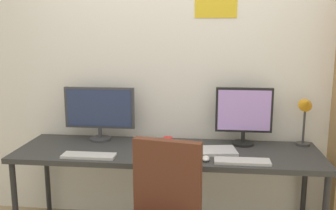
{
  "coord_description": "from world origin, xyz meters",
  "views": [
    {
      "loc": [
        0.32,
        -2.21,
        1.66
      ],
      "look_at": [
        0.0,
        0.65,
        1.09
      ],
      "focal_mm": 40.32,
      "sensor_mm": 36.0,
      "label": 1
    }
  ],
  "objects_px": {
    "desk": "(167,156)",
    "monitor_left": "(99,111)",
    "keyboard_left": "(89,156)",
    "keyboard_right": "(242,161)",
    "coffee_mug": "(169,143)",
    "computer_mouse": "(206,158)",
    "desk_lamp": "(306,112)",
    "laptop_closed": "(215,151)",
    "monitor_right": "(244,114)"
  },
  "relations": [
    {
      "from": "keyboard_right",
      "to": "monitor_left",
      "type": "bearing_deg",
      "value": 159.13
    },
    {
      "from": "monitor_right",
      "to": "desk_lamp",
      "type": "relative_size",
      "value": 1.11
    },
    {
      "from": "laptop_closed",
      "to": "coffee_mug",
      "type": "height_order",
      "value": "coffee_mug"
    },
    {
      "from": "monitor_left",
      "to": "computer_mouse",
      "type": "distance_m",
      "value": 1.03
    },
    {
      "from": "keyboard_left",
      "to": "keyboard_right",
      "type": "bearing_deg",
      "value": 0.0
    },
    {
      "from": "monitor_right",
      "to": "desk",
      "type": "bearing_deg",
      "value": -160.52
    },
    {
      "from": "desk_lamp",
      "to": "keyboard_left",
      "type": "distance_m",
      "value": 1.73
    },
    {
      "from": "desk",
      "to": "laptop_closed",
      "type": "relative_size",
      "value": 7.41
    },
    {
      "from": "laptop_closed",
      "to": "coffee_mug",
      "type": "xyz_separation_m",
      "value": [
        -0.36,
        0.06,
        0.03
      ]
    },
    {
      "from": "desk_lamp",
      "to": "coffee_mug",
      "type": "height_order",
      "value": "desk_lamp"
    },
    {
      "from": "laptop_closed",
      "to": "coffee_mug",
      "type": "distance_m",
      "value": 0.37
    },
    {
      "from": "desk",
      "to": "monitor_left",
      "type": "distance_m",
      "value": 0.71
    },
    {
      "from": "computer_mouse",
      "to": "laptop_closed",
      "type": "height_order",
      "value": "computer_mouse"
    },
    {
      "from": "desk_lamp",
      "to": "keyboard_right",
      "type": "distance_m",
      "value": 0.74
    },
    {
      "from": "monitor_left",
      "to": "computer_mouse",
      "type": "relative_size",
      "value": 6.22
    },
    {
      "from": "desk",
      "to": "desk_lamp",
      "type": "bearing_deg",
      "value": 11.55
    },
    {
      "from": "desk",
      "to": "keyboard_right",
      "type": "height_order",
      "value": "keyboard_right"
    },
    {
      "from": "keyboard_left",
      "to": "monitor_right",
      "type": "bearing_deg",
      "value": 20.87
    },
    {
      "from": "coffee_mug",
      "to": "desk_lamp",
      "type": "bearing_deg",
      "value": 9.39
    },
    {
      "from": "desk",
      "to": "monitor_left",
      "type": "xyz_separation_m",
      "value": [
        -0.6,
        0.21,
        0.31
      ]
    },
    {
      "from": "computer_mouse",
      "to": "keyboard_right",
      "type": "bearing_deg",
      "value": -3.63
    },
    {
      "from": "keyboard_right",
      "to": "monitor_right",
      "type": "bearing_deg",
      "value": 84.83
    },
    {
      "from": "keyboard_left",
      "to": "desk",
      "type": "bearing_deg",
      "value": 22.33
    },
    {
      "from": "desk_lamp",
      "to": "laptop_closed",
      "type": "distance_m",
      "value": 0.8
    },
    {
      "from": "desk_lamp",
      "to": "coffee_mug",
      "type": "xyz_separation_m",
      "value": [
        -1.08,
        -0.18,
        -0.24
      ]
    },
    {
      "from": "desk",
      "to": "computer_mouse",
      "type": "bearing_deg",
      "value": -35.27
    },
    {
      "from": "monitor_left",
      "to": "keyboard_left",
      "type": "height_order",
      "value": "monitor_left"
    },
    {
      "from": "monitor_right",
      "to": "keyboard_right",
      "type": "xyz_separation_m",
      "value": [
        -0.04,
        -0.44,
        -0.25
      ]
    },
    {
      "from": "monitor_left",
      "to": "keyboard_right",
      "type": "relative_size",
      "value": 1.52
    },
    {
      "from": "desk",
      "to": "monitor_right",
      "type": "relative_size",
      "value": 5.02
    },
    {
      "from": "keyboard_right",
      "to": "coffee_mug",
      "type": "relative_size",
      "value": 3.72
    },
    {
      "from": "desk_lamp",
      "to": "computer_mouse",
      "type": "height_order",
      "value": "desk_lamp"
    },
    {
      "from": "monitor_right",
      "to": "keyboard_left",
      "type": "distance_m",
      "value": 1.27
    },
    {
      "from": "keyboard_left",
      "to": "coffee_mug",
      "type": "xyz_separation_m",
      "value": [
        0.57,
        0.27,
        0.04
      ]
    },
    {
      "from": "monitor_right",
      "to": "coffee_mug",
      "type": "relative_size",
      "value": 4.45
    },
    {
      "from": "monitor_right",
      "to": "computer_mouse",
      "type": "distance_m",
      "value": 0.57
    },
    {
      "from": "coffee_mug",
      "to": "keyboard_left",
      "type": "bearing_deg",
      "value": -154.24
    },
    {
      "from": "monitor_left",
      "to": "monitor_right",
      "type": "relative_size",
      "value": 1.27
    },
    {
      "from": "monitor_right",
      "to": "computer_mouse",
      "type": "xyz_separation_m",
      "value": [
        -0.3,
        -0.43,
        -0.24
      ]
    },
    {
      "from": "coffee_mug",
      "to": "laptop_closed",
      "type": "bearing_deg",
      "value": -9.54
    },
    {
      "from": "desk_lamp",
      "to": "keyboard_right",
      "type": "bearing_deg",
      "value": -139.3
    },
    {
      "from": "keyboard_left",
      "to": "computer_mouse",
      "type": "relative_size",
      "value": 4.11
    },
    {
      "from": "monitor_left",
      "to": "laptop_closed",
      "type": "distance_m",
      "value": 1.03
    },
    {
      "from": "keyboard_left",
      "to": "computer_mouse",
      "type": "height_order",
      "value": "computer_mouse"
    },
    {
      "from": "desk",
      "to": "keyboard_left",
      "type": "bearing_deg",
      "value": -157.67
    },
    {
      "from": "keyboard_left",
      "to": "laptop_closed",
      "type": "distance_m",
      "value": 0.95
    },
    {
      "from": "keyboard_right",
      "to": "laptop_closed",
      "type": "height_order",
      "value": "laptop_closed"
    },
    {
      "from": "laptop_closed",
      "to": "keyboard_right",
      "type": "bearing_deg",
      "value": -56.77
    },
    {
      "from": "desk",
      "to": "laptop_closed",
      "type": "height_order",
      "value": "laptop_closed"
    },
    {
      "from": "desk",
      "to": "desk_lamp",
      "type": "xyz_separation_m",
      "value": [
        1.09,
        0.22,
        0.33
      ]
    }
  ]
}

